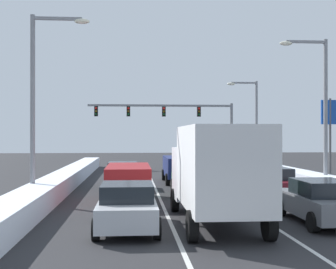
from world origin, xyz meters
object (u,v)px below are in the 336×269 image
Objects in this scene: traffic_light_gantry at (177,117)px; sedan_green_center_lane_second at (192,179)px; sedan_gray_right_lane_nearest at (321,201)px; suv_navy_center_lane_third at (180,167)px; sedan_tan_right_lane_third at (238,172)px; street_lamp_right_near at (319,101)px; street_lamp_right_mid at (252,117)px; street_lamp_left_mid at (41,91)px; sedan_maroon_right_lane_second at (270,183)px; sedan_black_left_lane_third at (123,175)px; suv_red_left_lane_second at (128,180)px; sedan_silver_left_lane_nearest at (127,206)px; box_truck_center_lane_nearest at (216,169)px.

sedan_green_center_lane_second is at bearing -93.40° from traffic_light_gantry.
suv_navy_center_lane_third is at bearing 103.60° from sedan_gray_right_lane_nearest.
street_lamp_right_near reaches higher than sedan_tan_right_lane_third.
sedan_tan_right_lane_third is 11.66m from street_lamp_right_mid.
street_lamp_left_mid reaches higher than suv_navy_center_lane_third.
sedan_maroon_right_lane_second is 8.64m from suv_navy_center_lane_third.
street_lamp_left_mid is (-8.47, -23.04, 0.18)m from traffic_light_gantry.
sedan_black_left_lane_third is at bearing -143.07° from suv_navy_center_lane_third.
sedan_green_center_lane_second is 0.92× the size of suv_red_left_lane_second.
traffic_light_gantry reaches higher than suv_navy_center_lane_third.
street_lamp_left_mid reaches higher than sedan_silver_left_lane_nearest.
box_truck_center_lane_nearest is 8.48m from sedan_green_center_lane_second.
street_lamp_right_near is 0.97× the size of street_lamp_left_mid.
sedan_black_left_lane_third is 16.43m from street_lamp_right_mid.
sedan_tan_right_lane_third is 0.63× the size of box_truck_center_lane_nearest.
sedan_maroon_right_lane_second is 6.88m from suv_red_left_lane_second.
box_truck_center_lane_nearest is (-3.75, -12.92, 1.14)m from sedan_tan_right_lane_third.
sedan_gray_right_lane_nearest is 12.79m from street_lamp_left_mid.
street_lamp_left_mid is (-3.95, -0.15, 4.05)m from suv_red_left_lane_second.
sedan_black_left_lane_third is (-7.13, -1.39, 0.00)m from sedan_tan_right_lane_third.
sedan_tan_right_lane_third is 3.74m from suv_navy_center_lane_third.
suv_red_left_lane_second is 0.59× the size of street_lamp_right_near.
sedan_silver_left_lane_nearest is (-2.99, -0.51, -1.14)m from box_truck_center_lane_nearest.
box_truck_center_lane_nearest is at bearing -106.19° from sedan_tan_right_lane_third.
traffic_light_gantry reaches higher than sedan_silver_left_lane_nearest.
sedan_gray_right_lane_nearest is 23.81m from street_lamp_right_mid.
street_lamp_right_near is at bearing 42.13° from sedan_silver_left_lane_nearest.
sedan_maroon_right_lane_second is 0.63× the size of box_truck_center_lane_nearest.
sedan_gray_right_lane_nearest is 0.58× the size of street_lamp_right_mid.
street_lamp_right_near reaches higher than suv_navy_center_lane_third.
sedan_tan_right_lane_third is 5.68m from sedan_green_center_lane_second.
suv_navy_center_lane_third is (-3.47, 1.36, 0.25)m from sedan_tan_right_lane_third.
traffic_light_gantry is 24.55m from street_lamp_left_mid.
sedan_maroon_right_lane_second is 0.58× the size of street_lamp_right_mid.
sedan_black_left_lane_third is at bearing 58.60° from street_lamp_left_mid.
sedan_gray_right_lane_nearest is at bearing 5.10° from sedan_silver_left_lane_nearest.
sedan_tan_right_lane_third is 1.00× the size of sedan_black_left_lane_third.
sedan_maroon_right_lane_second is at bearing -35.35° from sedan_black_left_lane_third.
sedan_silver_left_lane_nearest is (-3.27, -14.79, -0.25)m from suv_navy_center_lane_third.
sedan_tan_right_lane_third is 0.53× the size of street_lamp_left_mid.
street_lamp_left_mid is at bearing -129.20° from street_lamp_right_mid.
sedan_maroon_right_lane_second is 0.92× the size of suv_red_left_lane_second.
sedan_green_center_lane_second is 1.00× the size of sedan_black_left_lane_third.
suv_navy_center_lane_third reaches higher than sedan_silver_left_lane_nearest.
street_lamp_right_mid is (10.42, 17.46, 3.64)m from suv_red_left_lane_second.
sedan_black_left_lane_third is at bearing 91.86° from sedan_silver_left_lane_nearest.
sedan_gray_right_lane_nearest is 13.46m from sedan_black_left_lane_third.
sedan_maroon_right_lane_second and sedan_tan_right_lane_third have the same top height.
street_lamp_left_mid is at bearing 152.39° from sedan_gray_right_lane_nearest.
street_lamp_left_mid is (-10.67, 5.58, 4.30)m from sedan_gray_right_lane_nearest.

